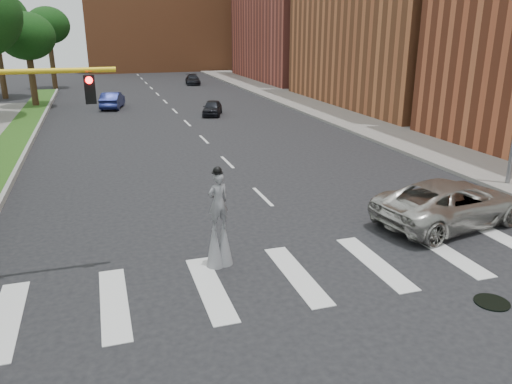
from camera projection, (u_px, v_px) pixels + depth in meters
name	position (u px, v px, depth m)	size (l,w,h in m)	color
ground_plane	(352.00, 284.00, 13.99)	(160.00, 160.00, 0.00)	black
grass_median	(8.00, 150.00, 28.73)	(2.00, 60.00, 0.25)	#224B15
median_curb	(28.00, 149.00, 29.03)	(0.20, 60.00, 0.28)	gray
sidewalk_right	(343.00, 116.00, 40.18)	(5.00, 90.00, 0.18)	slate
manhole	(492.00, 302.00, 13.04)	(0.90, 0.90, 0.04)	black
building_far	(311.00, 2.00, 66.04)	(16.00, 22.00, 20.00)	#9A4639
building_backdrop	(165.00, 14.00, 83.45)	(26.00, 14.00, 18.00)	#A75C34
stilt_performer	(219.00, 227.00, 14.75)	(0.83, 0.60, 3.10)	#382716
suv_crossing	(451.00, 203.00, 18.04)	(2.73, 5.92, 1.64)	#AFADA6
car_near	(212.00, 108.00, 40.77)	(1.42, 3.52, 1.20)	black
car_mid	(112.00, 100.00, 44.16)	(1.53, 4.39, 1.45)	navy
car_far	(193.00, 80.00, 62.73)	(1.67, 4.11, 1.19)	black
tree_6	(27.00, 37.00, 42.74)	(4.75, 4.75, 8.17)	#382716
tree_7	(48.00, 26.00, 56.55)	(4.84, 4.84, 9.14)	#382716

